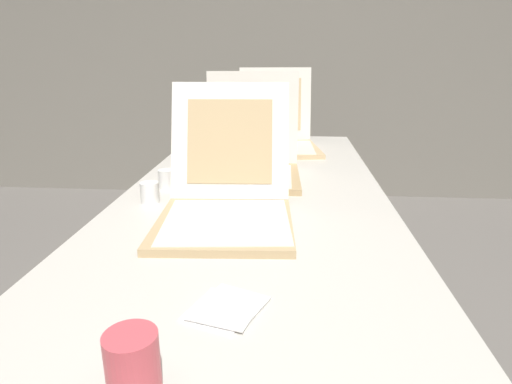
% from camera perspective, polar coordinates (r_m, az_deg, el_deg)
% --- Properties ---
extents(wall_back, '(10.00, 0.10, 2.60)m').
position_cam_1_polar(wall_back, '(3.75, 2.76, 19.31)').
color(wall_back, gray).
rests_on(wall_back, ground).
extents(table, '(0.94, 2.29, 0.72)m').
position_cam_1_polar(table, '(1.56, -0.24, -1.65)').
color(table, beige).
rests_on(table, ground).
extents(pizza_box_front, '(0.42, 0.54, 0.39)m').
position_cam_1_polar(pizza_box_front, '(1.28, -4.05, -1.45)').
color(pizza_box_front, tan).
rests_on(pizza_box_front, table).
extents(pizza_box_middle, '(0.40, 0.44, 0.41)m').
position_cam_1_polar(pizza_box_middle, '(1.74, -0.74, 3.87)').
color(pizza_box_middle, tan).
rests_on(pizza_box_middle, table).
extents(pizza_box_back, '(0.45, 0.49, 0.41)m').
position_cam_1_polar(pizza_box_back, '(2.26, 3.03, 7.12)').
color(pizza_box_back, tan).
rests_on(pizza_box_back, table).
extents(cup_white_near_center, '(0.06, 0.06, 0.07)m').
position_cam_1_polar(cup_white_near_center, '(1.49, -13.89, -0.05)').
color(cup_white_near_center, white).
rests_on(cup_white_near_center, table).
extents(cup_white_mid, '(0.06, 0.06, 0.07)m').
position_cam_1_polar(cup_white_mid, '(1.63, -11.72, 1.71)').
color(cup_white_mid, white).
rests_on(cup_white_mid, table).
extents(cup_printed_front, '(0.08, 0.08, 0.10)m').
position_cam_1_polar(cup_printed_front, '(0.69, -15.99, -21.28)').
color(cup_printed_front, '#D14C56').
rests_on(cup_printed_front, table).
extents(napkin_pile, '(0.17, 0.17, 0.01)m').
position_cam_1_polar(napkin_pile, '(0.87, -4.05, -15.09)').
color(napkin_pile, white).
rests_on(napkin_pile, table).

